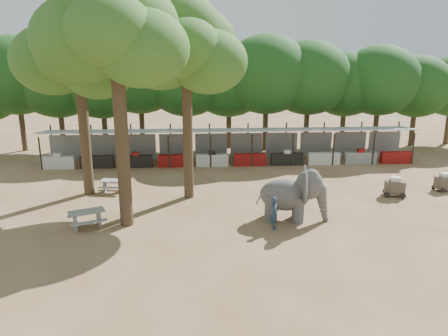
{
  "coord_description": "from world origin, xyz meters",
  "views": [
    {
      "loc": [
        -2.41,
        -18.4,
        8.41
      ],
      "look_at": [
        -1.0,
        5.0,
        2.0
      ],
      "focal_mm": 35.0,
      "sensor_mm": 36.0,
      "label": 1
    }
  ],
  "objects": [
    {
      "name": "picnic_table_far",
      "position": [
        -7.61,
        7.25,
        0.48
      ],
      "size": [
        1.65,
        1.53,
        0.74
      ],
      "rotation": [
        0.0,
        0.0,
        -0.15
      ],
      "color": "gray",
      "rests_on": "ground"
    },
    {
      "name": "backdrop_trees",
      "position": [
        0.0,
        19.0,
        5.51
      ],
      "size": [
        46.46,
        5.95,
        8.33
      ],
      "color": "#332316",
      "rests_on": "ground"
    },
    {
      "name": "elephant",
      "position": [
        2.31,
        2.14,
        1.35
      ],
      "size": [
        3.63,
        2.7,
        2.7
      ],
      "rotation": [
        0.0,
        0.0,
        -0.2
      ],
      "color": "#454242",
      "rests_on": "ground"
    },
    {
      "name": "cart_back",
      "position": [
        12.59,
        6.27,
        0.55
      ],
      "size": [
        1.28,
        1.0,
        1.1
      ],
      "rotation": [
        0.0,
        0.0,
        0.26
      ],
      "color": "#3D3429",
      "rests_on": "ground"
    },
    {
      "name": "handler",
      "position": [
        1.2,
        1.03,
        0.81
      ],
      "size": [
        0.46,
        0.63,
        1.62
      ],
      "primitive_type": "imported",
      "rotation": [
        0.0,
        0.0,
        1.45
      ],
      "color": "#26384C",
      "rests_on": "ground"
    },
    {
      "name": "yard_tree_left",
      "position": [
        -9.13,
        7.19,
        8.2
      ],
      "size": [
        7.1,
        6.9,
        11.02
      ],
      "color": "#332316",
      "rests_on": "ground"
    },
    {
      "name": "ground",
      "position": [
        0.0,
        0.0,
        0.0
      ],
      "size": [
        100.0,
        100.0,
        0.0
      ],
      "primitive_type": "plane",
      "color": "brown",
      "rests_on": "ground"
    },
    {
      "name": "picnic_table_near",
      "position": [
        -7.87,
        1.76,
        0.55
      ],
      "size": [
        2.13,
        2.05,
        0.84
      ],
      "rotation": [
        0.0,
        0.0,
        0.41
      ],
      "color": "gray",
      "rests_on": "ground"
    },
    {
      "name": "yard_tree_center",
      "position": [
        -6.13,
        2.19,
        9.21
      ],
      "size": [
        7.1,
        6.9,
        12.04
      ],
      "color": "#332316",
      "rests_on": "ground"
    },
    {
      "name": "vendor_stalls",
      "position": [
        -0.0,
        13.84,
        1.18
      ],
      "size": [
        28.0,
        2.99,
        2.8
      ],
      "color": "#A6A8AD",
      "rests_on": "ground"
    },
    {
      "name": "cart_front",
      "position": [
        9.09,
        5.39,
        0.58
      ],
      "size": [
        1.38,
        1.09,
        1.18
      ],
      "rotation": [
        0.0,
        0.0,
        -0.28
      ],
      "color": "#3D3429",
      "rests_on": "ground"
    },
    {
      "name": "yard_tree_back",
      "position": [
        -3.13,
        6.19,
        8.54
      ],
      "size": [
        7.1,
        6.9,
        11.36
      ],
      "color": "#332316",
      "rests_on": "ground"
    }
  ]
}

